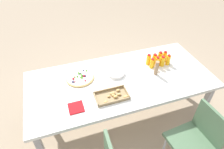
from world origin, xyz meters
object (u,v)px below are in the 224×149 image
object	(u,v)px
juice_bottle_0	(165,56)
juice_bottle_7	(152,63)
juice_bottle_6	(157,62)
juice_bottle_5	(162,61)
juice_bottle_4	(168,60)
cardboard_tube	(156,68)
plate_stack	(116,73)
juice_bottle_2	(154,59)
juice_bottle_1	(160,57)
napkin_stack	(76,108)
chair_far_left	(197,138)
snack_tray	(113,96)
party_table	(121,82)
fruit_pizza	(80,77)
juice_bottle_3	(148,60)

from	to	relation	value
juice_bottle_0	juice_bottle_7	distance (m)	0.23
juice_bottle_6	juice_bottle_5	bearing A→B (deg)	178.33
juice_bottle_4	cardboard_tube	xyz separation A→B (m)	(0.24, 0.13, 0.02)
plate_stack	juice_bottle_2	bearing A→B (deg)	-174.17
juice_bottle_1	plate_stack	bearing A→B (deg)	5.78
juice_bottle_4	cardboard_tube	world-z (taller)	cardboard_tube
juice_bottle_7	napkin_stack	bearing A→B (deg)	18.80
juice_bottle_1	juice_bottle_7	distance (m)	0.17
juice_bottle_2	napkin_stack	distance (m)	1.16
juice_bottle_4	juice_bottle_6	size ratio (longest dim) A/B	0.98
juice_bottle_2	chair_far_left	bearing A→B (deg)	89.92
chair_far_left	snack_tray	world-z (taller)	chair_far_left
juice_bottle_2	juice_bottle_1	bearing A→B (deg)	-174.55
juice_bottle_0	juice_bottle_6	xyz separation A→B (m)	(0.15, 0.08, 0.00)
juice_bottle_6	juice_bottle_7	xyz separation A→B (m)	(0.07, 0.00, -0.00)
juice_bottle_0	juice_bottle_2	world-z (taller)	juice_bottle_0
juice_bottle_5	juice_bottle_6	bearing A→B (deg)	-1.67
party_table	chair_far_left	distance (m)	0.99
snack_tray	cardboard_tube	size ratio (longest dim) A/B	1.91
juice_bottle_6	fruit_pizza	size ratio (longest dim) A/B	0.44
juice_bottle_0	juice_bottle_4	xyz separation A→B (m)	(-0.00, 0.08, -0.00)
napkin_stack	juice_bottle_1	bearing A→B (deg)	-160.06
juice_bottle_1	juice_bottle_3	size ratio (longest dim) A/B	1.03
juice_bottle_0	juice_bottle_5	world-z (taller)	juice_bottle_0
juice_bottle_6	plate_stack	world-z (taller)	juice_bottle_6
juice_bottle_5	cardboard_tube	bearing A→B (deg)	39.84
juice_bottle_0	juice_bottle_4	size ratio (longest dim) A/B	1.00
juice_bottle_4	fruit_pizza	distance (m)	1.11
chair_far_left	juice_bottle_5	distance (m)	0.96
juice_bottle_5	fruit_pizza	xyz separation A→B (m)	(1.03, -0.09, -0.05)
juice_bottle_6	fruit_pizza	world-z (taller)	juice_bottle_6
party_table	juice_bottle_7	xyz separation A→B (m)	(-0.44, -0.08, 0.12)
juice_bottle_2	napkin_stack	xyz separation A→B (m)	(1.08, 0.41, -0.06)
snack_tray	juice_bottle_7	bearing A→B (deg)	-152.84
party_table	snack_tray	world-z (taller)	snack_tray
juice_bottle_4	plate_stack	distance (m)	0.69
juice_bottle_3	juice_bottle_6	size ratio (longest dim) A/B	1.01
party_table	juice_bottle_7	distance (m)	0.46
juice_bottle_2	cardboard_tube	distance (m)	0.22
juice_bottle_4	juice_bottle_6	xyz separation A→B (m)	(0.15, -0.01, 0.00)
juice_bottle_3	plate_stack	xyz separation A→B (m)	(0.45, 0.06, -0.05)
juice_bottle_0	fruit_pizza	size ratio (longest dim) A/B	0.44
juice_bottle_2	juice_bottle_4	bearing A→B (deg)	154.18
plate_stack	snack_tray	bearing A→B (deg)	65.20
juice_bottle_5	party_table	bearing A→B (deg)	7.52
juice_bottle_1	juice_bottle_4	world-z (taller)	juice_bottle_1
juice_bottle_6	cardboard_tube	world-z (taller)	cardboard_tube
chair_far_left	juice_bottle_0	distance (m)	1.04
juice_bottle_2	juice_bottle_7	world-z (taller)	juice_bottle_2
plate_stack	cardboard_tube	distance (m)	0.48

